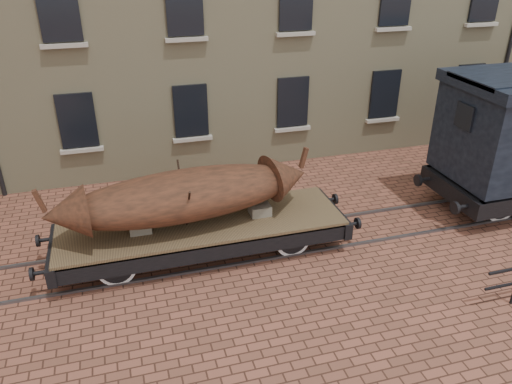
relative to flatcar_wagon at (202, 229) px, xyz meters
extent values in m
plane|color=brown|center=(3.13, 0.00, -0.74)|extent=(90.00, 90.00, 0.00)
cube|color=black|center=(-2.87, 4.96, 1.46)|extent=(1.10, 0.12, 1.70)
cube|color=#ADA797|center=(-2.87, 4.90, 0.51)|extent=(1.30, 0.18, 0.12)
cube|color=black|center=(0.63, 4.96, 1.46)|extent=(1.10, 0.12, 1.70)
cube|color=#ADA797|center=(0.63, 4.90, 0.51)|extent=(1.30, 0.18, 0.12)
cube|color=black|center=(4.13, 4.96, 1.46)|extent=(1.10, 0.12, 1.70)
cube|color=#ADA797|center=(4.13, 4.90, 0.51)|extent=(1.30, 0.18, 0.12)
cube|color=black|center=(7.63, 4.96, 1.46)|extent=(1.10, 0.12, 1.70)
cube|color=#ADA797|center=(7.63, 4.90, 0.51)|extent=(1.30, 0.18, 0.12)
cube|color=black|center=(11.13, 4.96, 1.46)|extent=(1.10, 0.12, 1.70)
cube|color=#ADA797|center=(11.13, 4.90, 0.51)|extent=(1.30, 0.18, 0.12)
cube|color=black|center=(-2.87, 4.96, 4.66)|extent=(1.10, 0.12, 1.70)
cube|color=#ADA797|center=(-2.87, 4.90, 3.71)|extent=(1.30, 0.18, 0.12)
cube|color=black|center=(0.63, 4.96, 4.66)|extent=(1.10, 0.12, 1.70)
cube|color=#ADA797|center=(0.63, 4.90, 3.71)|extent=(1.30, 0.18, 0.12)
cube|color=black|center=(4.13, 4.96, 4.66)|extent=(1.10, 0.12, 1.70)
cube|color=#ADA797|center=(4.13, 4.90, 3.71)|extent=(1.30, 0.18, 0.12)
cube|color=#ADA797|center=(7.63, 4.90, 3.71)|extent=(1.30, 0.18, 0.12)
cube|color=#ADA797|center=(11.13, 4.90, 3.71)|extent=(1.30, 0.18, 0.12)
cube|color=#59595E|center=(3.13, -0.72, -0.71)|extent=(30.00, 0.08, 0.06)
cube|color=#59595E|center=(3.13, 0.72, -0.71)|extent=(30.00, 0.08, 0.06)
cube|color=brown|center=(0.00, 0.00, 0.13)|extent=(6.97, 2.04, 0.11)
cube|color=black|center=(0.00, -0.95, -0.09)|extent=(6.97, 0.15, 0.42)
cube|color=black|center=(0.00, 0.95, -0.09)|extent=(6.97, 0.15, 0.42)
cube|color=black|center=(-3.49, 0.00, -0.09)|extent=(0.20, 2.14, 0.42)
cylinder|color=black|center=(-3.75, -0.70, -0.09)|extent=(0.33, 0.09, 0.09)
cylinder|color=black|center=(-3.90, -0.70, -0.09)|extent=(0.07, 0.30, 0.30)
cylinder|color=black|center=(-3.75, 0.70, -0.09)|extent=(0.33, 0.09, 0.09)
cylinder|color=black|center=(-3.90, 0.70, -0.09)|extent=(0.07, 0.30, 0.30)
cube|color=black|center=(3.49, 0.00, -0.09)|extent=(0.20, 2.14, 0.42)
cylinder|color=black|center=(3.75, -0.70, -0.09)|extent=(0.33, 0.09, 0.09)
cylinder|color=black|center=(3.90, -0.70, -0.09)|extent=(0.07, 0.30, 0.30)
cylinder|color=black|center=(3.75, 0.70, -0.09)|extent=(0.33, 0.09, 0.09)
cylinder|color=black|center=(3.90, 0.70, -0.09)|extent=(0.07, 0.30, 0.30)
cylinder|color=black|center=(-2.14, 0.00, -0.30)|extent=(0.09, 1.77, 0.09)
cylinder|color=white|center=(-2.14, -0.72, -0.30)|extent=(0.89, 0.07, 0.89)
cylinder|color=black|center=(-2.14, -0.72, -0.30)|extent=(0.73, 0.09, 0.73)
cube|color=black|center=(-2.14, -0.83, -0.07)|extent=(0.84, 0.07, 0.09)
cylinder|color=white|center=(-2.14, 0.72, -0.30)|extent=(0.89, 0.07, 0.89)
cylinder|color=black|center=(-2.14, 0.72, -0.30)|extent=(0.73, 0.09, 0.73)
cube|color=black|center=(-2.14, 0.83, -0.07)|extent=(0.84, 0.07, 0.09)
cylinder|color=black|center=(2.14, 0.00, -0.30)|extent=(0.09, 1.77, 0.09)
cylinder|color=white|center=(2.14, -0.72, -0.30)|extent=(0.89, 0.07, 0.89)
cylinder|color=black|center=(2.14, -0.72, -0.30)|extent=(0.73, 0.09, 0.73)
cube|color=black|center=(2.14, -0.83, -0.07)|extent=(0.84, 0.07, 0.09)
cylinder|color=white|center=(2.14, 0.72, -0.30)|extent=(0.89, 0.07, 0.89)
cylinder|color=black|center=(2.14, 0.72, -0.30)|extent=(0.73, 0.09, 0.73)
cube|color=black|center=(2.14, 0.83, -0.07)|extent=(0.84, 0.07, 0.09)
cube|color=black|center=(0.00, 0.00, -0.23)|extent=(3.72, 0.06, 0.06)
cube|color=gray|center=(-1.49, 0.00, 0.32)|extent=(0.51, 0.46, 0.26)
cube|color=gray|center=(1.49, 0.00, 0.32)|extent=(0.51, 0.46, 0.26)
ellipsoid|color=brown|center=(-0.38, 0.00, 0.99)|extent=(5.82, 2.32, 1.14)
cone|color=brown|center=(-3.06, -0.27, 1.04)|extent=(1.08, 1.17, 1.08)
cube|color=brown|center=(-3.50, -0.31, 1.46)|extent=(0.24, 0.14, 0.55)
cone|color=brown|center=(2.30, 0.27, 1.04)|extent=(1.08, 1.17, 1.08)
cube|color=brown|center=(2.74, 0.31, 1.46)|extent=(0.24, 0.14, 0.55)
cylinder|color=black|center=(-0.38, -0.46, 0.86)|extent=(0.05, 0.97, 1.37)
cylinder|color=black|center=(-0.38, 0.46, 0.86)|extent=(0.05, 0.97, 1.37)
cube|color=black|center=(7.14, 0.00, 0.03)|extent=(0.24, 2.65, 0.50)
cylinder|color=black|center=(6.65, -0.88, 0.03)|extent=(0.09, 0.35, 0.35)
cylinder|color=black|center=(6.65, 0.88, 0.03)|extent=(0.09, 0.35, 0.35)
cylinder|color=black|center=(8.36, 0.00, -0.21)|extent=(0.11, 2.10, 0.11)
cylinder|color=white|center=(8.36, -0.72, -0.21)|extent=(1.06, 0.08, 1.06)
cylinder|color=black|center=(8.36, -0.72, -0.21)|extent=(0.87, 0.11, 0.87)
cylinder|color=white|center=(8.36, 0.72, -0.21)|extent=(1.06, 0.08, 1.06)
cylinder|color=black|center=(8.36, 0.72, -0.21)|extent=(0.87, 0.11, 0.87)
cube|color=black|center=(7.12, 0.00, 2.24)|extent=(0.09, 0.66, 0.66)
camera|label=1|loc=(-1.68, -10.56, 6.42)|focal=35.00mm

